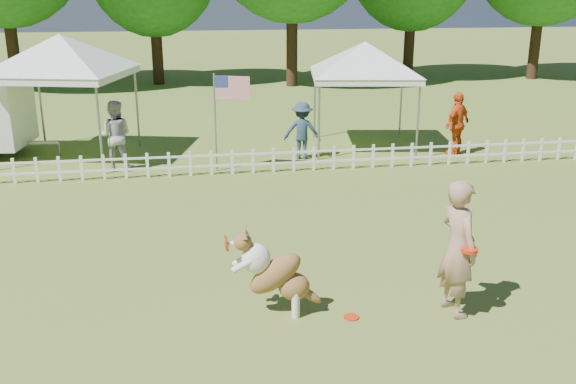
# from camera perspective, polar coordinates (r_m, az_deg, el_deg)

# --- Properties ---
(ground) EXTENTS (120.00, 120.00, 0.00)m
(ground) POSITION_cam_1_polar(r_m,az_deg,el_deg) (9.18, 3.14, -10.31)
(ground) COLOR #4A6B22
(ground) RESTS_ON ground
(picket_fence) EXTENTS (22.00, 0.08, 0.60)m
(picket_fence) POSITION_cam_1_polar(r_m,az_deg,el_deg) (15.54, -2.21, 2.80)
(picket_fence) COLOR white
(picket_fence) RESTS_ON ground
(handler) EXTENTS (0.58, 0.77, 1.92)m
(handler) POSITION_cam_1_polar(r_m,az_deg,el_deg) (8.98, 14.88, -4.82)
(handler) COLOR #A67E63
(handler) RESTS_ON ground
(dog) EXTENTS (1.22, 0.54, 1.22)m
(dog) POSITION_cam_1_polar(r_m,az_deg,el_deg) (8.76, -1.01, -7.27)
(dog) COLOR brown
(dog) RESTS_ON ground
(frisbee_on_turf) EXTENTS (0.21, 0.21, 0.02)m
(frisbee_on_turf) POSITION_cam_1_polar(r_m,az_deg,el_deg) (8.97, 5.63, -11.01)
(frisbee_on_turf) COLOR red
(frisbee_on_turf) RESTS_ON ground
(canopy_tent_left) EXTENTS (3.69, 3.69, 3.13)m
(canopy_tent_left) POSITION_cam_1_polar(r_m,az_deg,el_deg) (17.59, -19.14, 7.82)
(canopy_tent_left) COLOR white
(canopy_tent_left) RESTS_ON ground
(canopy_tent_right) EXTENTS (3.16, 3.16, 2.86)m
(canopy_tent_right) POSITION_cam_1_polar(r_m,az_deg,el_deg) (17.86, 6.71, 8.37)
(canopy_tent_right) COLOR white
(canopy_tent_right) RESTS_ON ground
(flag_pole) EXTENTS (0.90, 0.35, 2.38)m
(flag_pole) POSITION_cam_1_polar(r_m,az_deg,el_deg) (15.58, -6.47, 6.10)
(flag_pole) COLOR gray
(flag_pole) RESTS_ON ground
(spectator_a) EXTENTS (0.89, 0.72, 1.72)m
(spectator_a) POSITION_cam_1_polar(r_m,az_deg,el_deg) (16.22, -15.11, 4.87)
(spectator_a) COLOR #AAA9AF
(spectator_a) RESTS_ON ground
(spectator_b) EXTENTS (1.07, 0.77, 1.49)m
(spectator_b) POSITION_cam_1_polar(r_m,az_deg,el_deg) (16.75, 1.27, 5.48)
(spectator_b) COLOR #263B52
(spectator_b) RESTS_ON ground
(spectator_c) EXTENTS (1.05, 0.90, 1.68)m
(spectator_c) POSITION_cam_1_polar(r_m,az_deg,el_deg) (17.71, 14.81, 5.89)
(spectator_c) COLOR #DC5019
(spectator_c) RESTS_ON ground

